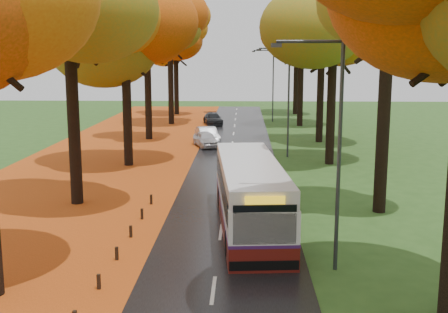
# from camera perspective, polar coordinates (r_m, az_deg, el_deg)

# --- Properties ---
(road) EXTENTS (6.50, 90.00, 0.04)m
(road) POSITION_cam_1_polar(r_m,az_deg,el_deg) (36.68, 0.50, -1.39)
(road) COLOR black
(road) RESTS_ON ground
(centre_line) EXTENTS (0.12, 90.00, 0.01)m
(centre_line) POSITION_cam_1_polar(r_m,az_deg,el_deg) (36.67, 0.50, -1.35)
(centre_line) COLOR silver
(centre_line) RESTS_ON road
(leaf_verge) EXTENTS (12.00, 90.00, 0.02)m
(leaf_verge) POSITION_cam_1_polar(r_m,az_deg,el_deg) (37.99, -13.20, -1.27)
(leaf_verge) COLOR #88330C
(leaf_verge) RESTS_ON ground
(leaf_drift) EXTENTS (0.90, 90.00, 0.01)m
(leaf_drift) POSITION_cam_1_polar(r_m,az_deg,el_deg) (36.88, -4.24, -1.32)
(leaf_drift) COLOR #C34E14
(leaf_drift) RESTS_ON road
(trees_left) EXTENTS (9.20, 74.00, 13.88)m
(trees_left) POSITION_cam_1_polar(r_m,az_deg,el_deg) (38.87, -10.33, 13.21)
(trees_left) COLOR black
(trees_left) RESTS_ON ground
(trees_right) EXTENTS (9.30, 74.20, 13.96)m
(trees_right) POSITION_cam_1_polar(r_m,az_deg,el_deg) (38.39, 11.70, 13.44)
(trees_right) COLOR black
(trees_right) RESTS_ON ground
(bollard_row) EXTENTS (0.11, 23.51, 0.52)m
(bollard_row) POSITION_cam_1_polar(r_m,az_deg,el_deg) (17.80, -13.68, -13.91)
(bollard_row) COLOR black
(bollard_row) RESTS_ON ground
(streetlamp_near) EXTENTS (2.45, 0.18, 8.00)m
(streetlamp_near) POSITION_cam_1_polar(r_m,az_deg,el_deg) (19.34, 10.95, 1.91)
(streetlamp_near) COLOR #333538
(streetlamp_near) RESTS_ON ground
(streetlamp_mid) EXTENTS (2.45, 0.18, 8.00)m
(streetlamp_mid) POSITION_cam_1_polar(r_m,az_deg,el_deg) (41.10, 6.24, 6.43)
(streetlamp_mid) COLOR #333538
(streetlamp_mid) RESTS_ON ground
(streetlamp_far) EXTENTS (2.45, 0.18, 8.00)m
(streetlamp_far) POSITION_cam_1_polar(r_m,az_deg,el_deg) (63.03, 4.78, 7.80)
(streetlamp_far) COLOR #333538
(streetlamp_far) RESTS_ON ground
(bus) EXTENTS (3.40, 11.08, 2.87)m
(bus) POSITION_cam_1_polar(r_m,az_deg,el_deg) (24.49, 2.64, -3.70)
(bus) COLOR #57120D
(bus) RESTS_ON road
(car_white) EXTENTS (2.60, 3.98, 1.26)m
(car_white) POSITION_cam_1_polar(r_m,az_deg,el_deg) (45.76, -1.87, 1.78)
(car_white) COLOR #BABABE
(car_white) RESTS_ON road
(car_silver) EXTENTS (2.54, 4.47, 1.39)m
(car_silver) POSITION_cam_1_polar(r_m,az_deg,el_deg) (47.29, -1.70, 2.15)
(car_silver) COLOR #919398
(car_silver) RESTS_ON road
(car_dark) EXTENTS (2.54, 4.46, 1.22)m
(car_dark) POSITION_cam_1_polar(r_m,az_deg,el_deg) (60.44, -1.13, 3.86)
(car_dark) COLOR black
(car_dark) RESTS_ON road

